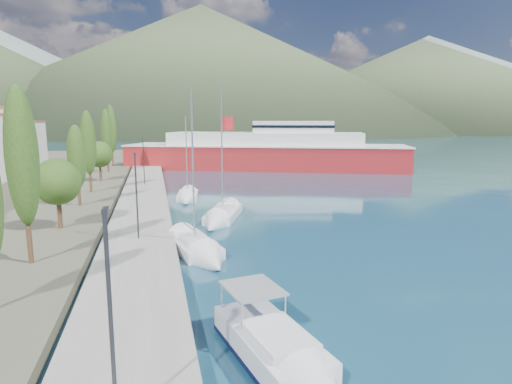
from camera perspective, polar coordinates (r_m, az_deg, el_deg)
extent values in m
plane|color=navy|center=(138.75, -10.32, 5.65)|extent=(1400.00, 1400.00, 0.00)
cube|color=gray|center=(45.10, -14.85, -1.87)|extent=(5.00, 88.00, 0.80)
cone|color=slate|center=(708.36, -6.55, 16.06)|extent=(760.00, 760.00, 180.00)
cone|color=slate|center=(754.25, 21.74, 13.53)|extent=(640.00, 640.00, 140.00)
cone|color=#425233|center=(423.73, -7.23, 16.05)|extent=(480.00, 480.00, 115.00)
cone|color=#425233|center=(481.21, 20.93, 13.23)|extent=(420.00, 420.00, 90.00)
cube|color=silver|center=(87.77, -29.67, 5.45)|extent=(9.00, 10.00, 8.00)
cube|color=#9E5138|center=(87.66, -29.90, 8.15)|extent=(9.20, 10.20, 0.30)
cylinder|color=#47301E|center=(28.76, -27.92, -6.17)|extent=(0.30, 0.30, 2.28)
ellipsoid|color=#2F4E19|center=(27.91, -28.75, 4.16)|extent=(1.80, 1.80, 8.09)
cylinder|color=#47301E|center=(36.82, -24.71, -2.70)|extent=(0.36, 0.36, 2.25)
sphere|color=#2F4E19|center=(36.40, -24.99, 1.25)|extent=(3.60, 3.60, 3.60)
cylinder|color=#47301E|center=(45.92, -22.48, -0.58)|extent=(0.30, 0.30, 1.75)
ellipsoid|color=#2F4E19|center=(45.44, -22.80, 4.36)|extent=(1.80, 1.80, 6.21)
cylinder|color=#47301E|center=(53.92, -21.18, 1.09)|extent=(0.30, 0.30, 2.09)
ellipsoid|color=#2F4E19|center=(53.48, -21.48, 6.13)|extent=(1.80, 1.80, 7.42)
cylinder|color=#47301E|center=(63.56, -20.04, 2.43)|extent=(0.36, 0.36, 2.26)
sphere|color=#2F4E19|center=(63.32, -20.18, 4.74)|extent=(3.62, 3.62, 3.62)
cylinder|color=#47301E|center=(74.39, -19.12, 3.43)|extent=(0.30, 0.30, 2.25)
ellipsoid|color=#2F4E19|center=(74.06, -19.34, 7.36)|extent=(1.80, 1.80, 7.96)
cylinder|color=#47301E|center=(83.11, -18.55, 4.12)|extent=(0.30, 0.30, 2.45)
ellipsoid|color=#2F4E19|center=(82.82, -18.76, 7.96)|extent=(1.80, 1.80, 8.69)
cylinder|color=#2D2D33|center=(12.34, -18.78, -16.32)|extent=(0.12, 0.12, 6.00)
cube|color=#2D2D33|center=(11.63, -19.46, -2.32)|extent=(0.15, 0.50, 0.12)
cylinder|color=#2D2D33|center=(31.00, -15.63, -0.61)|extent=(0.12, 0.12, 6.00)
cube|color=#2D2D33|center=(30.89, -15.86, 4.96)|extent=(0.15, 0.50, 0.12)
cylinder|color=#2D2D33|center=(56.91, -14.75, 3.92)|extent=(0.12, 0.12, 6.00)
cube|color=#2D2D33|center=(56.96, -14.87, 6.95)|extent=(0.15, 0.50, 0.12)
cube|color=black|center=(17.65, 1.84, -21.59)|extent=(3.19, 5.98, 0.64)
cube|color=silver|center=(17.28, 1.86, -19.53)|extent=(3.48, 6.31, 1.00)
cube|color=black|center=(17.51, 1.85, -20.83)|extent=(3.54, 6.39, 0.20)
cube|color=silver|center=(16.41, 3.07, -18.69)|extent=(2.42, 3.22, 0.36)
cube|color=gray|center=(17.88, -0.47, -12.68)|extent=(2.52, 2.83, 0.09)
cube|color=silver|center=(30.73, -8.38, -7.21)|extent=(3.73, 6.50, 0.98)
cube|color=silver|center=(30.18, -8.17, -6.23)|extent=(1.98, 2.71, 0.38)
cylinder|color=silver|center=(29.22, -8.41, 3.25)|extent=(0.12, 0.12, 10.32)
cone|color=silver|center=(27.19, -5.88, -9.40)|extent=(3.04, 3.32, 2.50)
cube|color=silver|center=(40.48, -4.33, -3.05)|extent=(4.76, 7.27, 0.97)
cube|color=silver|center=(39.91, -4.47, -2.29)|extent=(2.36, 3.09, 0.38)
cylinder|color=silver|center=(39.14, -4.58, 5.97)|extent=(0.12, 0.12, 11.81)
cone|color=silver|center=(36.32, -5.74, -4.54)|extent=(3.45, 3.87, 2.47)
cube|color=silver|center=(50.82, -9.08, -0.58)|extent=(2.96, 5.41, 0.88)
cube|color=silver|center=(50.38, -9.12, 0.01)|extent=(1.63, 2.23, 0.34)
cylinder|color=silver|center=(49.86, -9.25, 4.84)|extent=(0.12, 0.12, 8.81)
cone|color=silver|center=(47.59, -9.34, -1.27)|extent=(2.57, 2.69, 2.25)
cube|color=#A31D1F|center=(80.50, 1.23, 4.47)|extent=(51.68, 28.66, 4.96)
cube|color=silver|center=(80.32, 1.23, 6.23)|extent=(52.13, 29.09, 0.27)
cube|color=silver|center=(80.26, 1.24, 6.99)|extent=(36.20, 21.16, 2.66)
cube|color=silver|center=(79.75, 5.08, 8.66)|extent=(15.79, 11.39, 2.12)
cylinder|color=#A31D1F|center=(81.32, -3.78, 9.13)|extent=(2.30, 2.30, 2.48)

